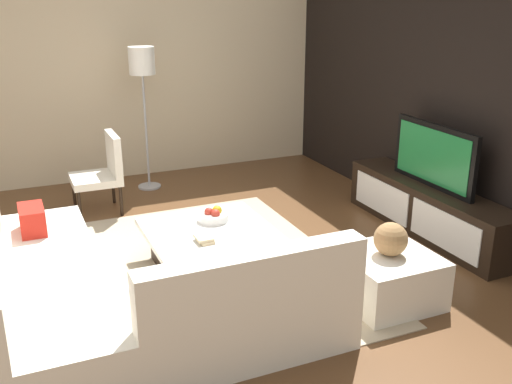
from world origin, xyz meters
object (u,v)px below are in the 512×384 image
television (434,156)px  ottoman (388,278)px  coffee_table (210,248)px  fruit_bowl (213,216)px  sectional_couch (109,295)px  accent_chair_near (104,169)px  decorative_ball (391,239)px  book_stack (205,239)px  floor_lamp (142,71)px  media_console (428,209)px

television → ottoman: bearing=-50.6°
coffee_table → ottoman: bearing=45.4°
television → fruit_bowl: television is taller
sectional_couch → ottoman: 2.13m
accent_chair_near → decorative_ball: (2.93, 1.67, 0.04)m
accent_chair_near → book_stack: 2.12m
sectional_couch → book_stack: sectional_couch is taller
decorative_ball → book_stack: 1.50m
ottoman → fruit_bowl: (-1.26, -1.00, 0.23)m
floor_lamp → decorative_ball: bearing=16.3°
floor_lamp → book_stack: 2.88m
book_stack → sectional_couch: bearing=-64.7°
coffee_table → ottoman: ottoman is taller
sectional_couch → accent_chair_near: accent_chair_near is taller
fruit_bowl → book_stack: (0.40, -0.22, -0.02)m
accent_chair_near → sectional_couch: bearing=-13.0°
sectional_couch → floor_lamp: 3.46m
media_console → floor_lamp: 3.60m
coffee_table → floor_lamp: floor_lamp is taller
sectional_couch → accent_chair_near: bearing=170.6°
ottoman → decorative_ball: bearing=0.0°
coffee_table → floor_lamp: (-2.46, 0.06, 1.24)m
media_console → accent_chair_near: size_ratio=2.47×
media_console → television: television is taller
accent_chair_near → book_stack: size_ratio=4.66×
coffee_table → decorative_ball: bearing=45.4°
sectional_couch → floor_lamp: floor_lamp is taller
coffee_table → book_stack: 0.32m
floor_lamp → decorative_ball: (3.54, 1.04, -0.91)m
coffee_table → accent_chair_near: 1.95m
sectional_couch → accent_chair_near: 2.52m
sectional_couch → floor_lamp: size_ratio=1.47×
ottoman → fruit_bowl: fruit_bowl is taller
media_console → book_stack: media_console is taller
coffee_table → floor_lamp: bearing=178.6°
accent_chair_near → decorative_ball: bearing=26.2°
television → sectional_couch: television is taller
television → accent_chair_near: 3.48m
accent_chair_near → fruit_bowl: 1.80m
sectional_couch → book_stack: (-0.41, 0.87, 0.12)m
fruit_bowl → ottoman: bearing=38.3°
ottoman → fruit_bowl: bearing=-141.7°
sectional_couch → fruit_bowl: 1.36m
fruit_bowl → decorative_ball: 1.61m
television → sectional_couch: size_ratio=0.45×
media_console → floor_lamp: bearing=-138.8°
ottoman → book_stack: size_ratio=3.75×
accent_chair_near → floor_lamp: bearing=130.4°
decorative_ball → book_stack: decorative_ball is taller
media_console → accent_chair_near: (-1.95, -2.87, 0.24)m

